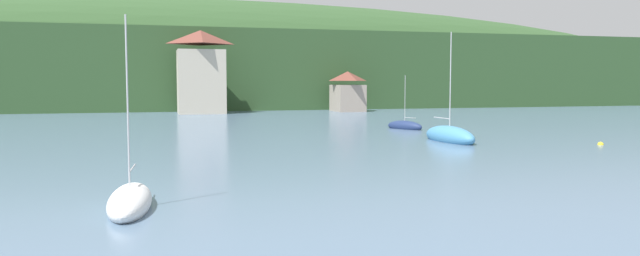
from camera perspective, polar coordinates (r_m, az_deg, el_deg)
name	(u,v)px	position (r m, az deg, el deg)	size (l,w,h in m)	color
wooded_hillside	(192,77)	(119.61, -12.09, 4.73)	(352.00, 47.14, 33.22)	#2D4C28
shore_building_westcentral	(201,73)	(86.98, -11.26, 5.13)	(6.84, 5.81, 11.76)	#BCB29E
shore_building_central	(348,92)	(91.52, 2.64, 3.46)	(4.31, 5.98, 6.07)	gray
sailboat_far_1	(405,126)	(57.91, 8.06, 0.16)	(2.84, 4.30, 5.44)	navy
sailboat_mid_4	(130,202)	(22.59, -17.63, -6.71)	(1.83, 5.23, 7.21)	white
sailboat_far_6	(449,136)	(46.56, 12.22, -0.79)	(2.15, 6.50, 8.71)	teal
mooring_buoy_near	(601,145)	(47.64, 25.14, -1.45)	(0.43, 0.43, 0.43)	yellow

